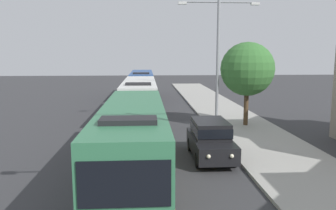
# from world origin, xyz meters

# --- Properties ---
(bus_lead) EXTENTS (2.58, 11.50, 3.21)m
(bus_lead) POSITION_xyz_m (-1.30, 11.90, 1.69)
(bus_lead) COLOR #33724C
(bus_lead) RESTS_ON ground_plane
(bus_second_in_line) EXTENTS (2.58, 11.55, 3.21)m
(bus_second_in_line) POSITION_xyz_m (-1.30, 24.66, 1.69)
(bus_second_in_line) COLOR silver
(bus_second_in_line) RESTS_ON ground_plane
(bus_middle) EXTENTS (2.58, 12.03, 3.21)m
(bus_middle) POSITION_xyz_m (-1.30, 37.65, 1.69)
(bus_middle) COLOR #284C8C
(bus_middle) RESTS_ON ground_plane
(white_suv) EXTENTS (1.86, 4.53, 1.90)m
(white_suv) POSITION_xyz_m (2.40, 14.31, 1.03)
(white_suv) COLOR black
(white_suv) RESTS_ON ground_plane
(streetlamp_mid) EXTENTS (5.43, 0.28, 8.59)m
(streetlamp_mid) POSITION_xyz_m (4.10, 20.90, 5.35)
(streetlamp_mid) COLOR gray
(streetlamp_mid) RESTS_ON sidewalk
(roadside_tree) EXTENTS (3.75, 3.75, 5.84)m
(roadside_tree) POSITION_xyz_m (6.29, 21.29, 4.10)
(roadside_tree) COLOR #4C3823
(roadside_tree) RESTS_ON sidewalk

